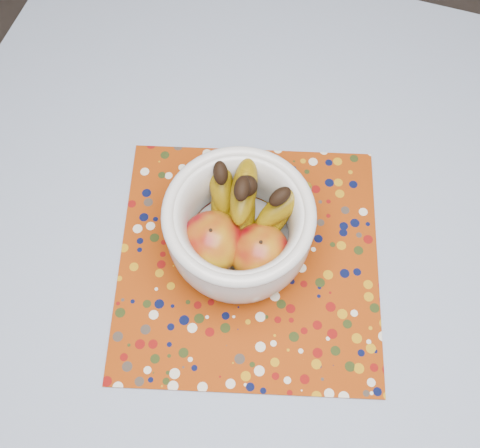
% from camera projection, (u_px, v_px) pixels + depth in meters
% --- Properties ---
extents(table, '(1.20, 1.20, 0.75)m').
position_uv_depth(table, '(295.00, 324.00, 0.91)').
color(table, brown).
rests_on(table, ground).
extents(tablecloth, '(1.32, 1.32, 0.01)m').
position_uv_depth(tablecloth, '(300.00, 310.00, 0.83)').
color(tablecloth, slate).
rests_on(tablecloth, table).
extents(placemat, '(0.48, 0.48, 0.00)m').
position_uv_depth(placemat, '(249.00, 260.00, 0.86)').
color(placemat, '#832E07').
rests_on(placemat, tablecloth).
extents(fruit_bowl, '(0.23, 0.22, 0.17)m').
position_uv_depth(fruit_bowl, '(241.00, 224.00, 0.80)').
color(fruit_bowl, silver).
rests_on(fruit_bowl, placemat).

